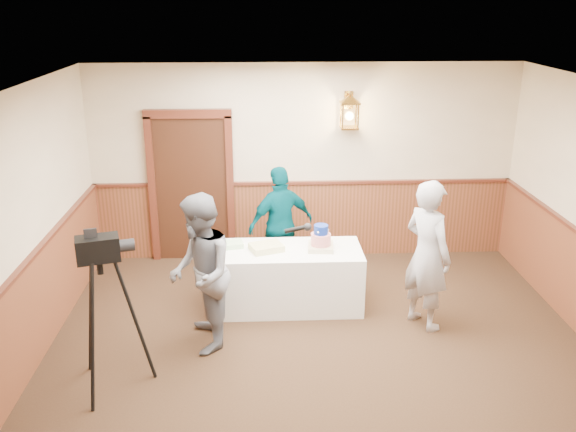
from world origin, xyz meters
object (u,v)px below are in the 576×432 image
(tiered_cake, at_px, (321,240))
(interviewer, at_px, (200,274))
(assistant_p, at_px, (281,224))
(tv_camera_rig, at_px, (106,322))
(sheet_cake_yellow, at_px, (266,247))
(sheet_cake_green, at_px, (232,244))
(display_table, at_px, (287,278))
(baker, at_px, (427,255))

(tiered_cake, relative_size, interviewer, 0.19)
(assistant_p, bearing_deg, interviewer, 36.41)
(tiered_cake, relative_size, tv_camera_rig, 0.21)
(sheet_cake_yellow, height_order, sheet_cake_green, sheet_cake_yellow)
(sheet_cake_green, distance_m, tv_camera_rig, 2.04)
(sheet_cake_yellow, distance_m, assistant_p, 0.80)
(display_table, bearing_deg, interviewer, -136.94)
(display_table, bearing_deg, sheet_cake_yellow, -176.54)
(assistant_p, bearing_deg, sheet_cake_green, 21.12)
(sheet_cake_green, xyz_separation_m, baker, (2.23, -0.66, 0.10))
(tiered_cake, bearing_deg, tv_camera_rig, -144.39)
(display_table, distance_m, tiered_cake, 0.64)
(tiered_cake, relative_size, sheet_cake_yellow, 0.89)
(sheet_cake_green, distance_m, baker, 2.33)
(display_table, xyz_separation_m, baker, (1.56, -0.54, 0.50))
(interviewer, height_order, assistant_p, interviewer)
(tiered_cake, bearing_deg, sheet_cake_yellow, -179.90)
(interviewer, xyz_separation_m, baker, (2.52, 0.36, 0.01))
(sheet_cake_green, height_order, assistant_p, assistant_p)
(display_table, distance_m, tv_camera_rig, 2.42)
(baker, xyz_separation_m, assistant_p, (-1.61, 1.30, -0.09))
(baker, bearing_deg, sheet_cake_green, 42.25)
(tv_camera_rig, bearing_deg, sheet_cake_yellow, 29.38)
(sheet_cake_yellow, relative_size, baker, 0.21)
(baker, bearing_deg, tiered_cake, 34.14)
(tiered_cake, distance_m, tv_camera_rig, 2.71)
(sheet_cake_green, relative_size, tv_camera_rig, 0.17)
(interviewer, bearing_deg, baker, 90.15)
(interviewer, height_order, baker, baker)
(tiered_cake, distance_m, baker, 1.27)
(display_table, distance_m, interviewer, 1.40)
(tiered_cake, relative_size, baker, 0.19)
(baker, relative_size, tv_camera_rig, 1.12)
(sheet_cake_green, xyz_separation_m, tv_camera_rig, (-1.12, -1.71, -0.07))
(sheet_cake_green, bearing_deg, assistant_p, 45.93)
(assistant_p, bearing_deg, tiered_cake, 95.58)
(sheet_cake_yellow, relative_size, sheet_cake_green, 1.40)
(sheet_cake_green, bearing_deg, display_table, -9.76)
(tiered_cake, xyz_separation_m, tv_camera_rig, (-2.20, -1.58, -0.16))
(baker, bearing_deg, tv_camera_rig, 76.02)
(baker, bearing_deg, interviewer, 66.68)
(interviewer, xyz_separation_m, assistant_p, (0.91, 1.65, -0.08))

